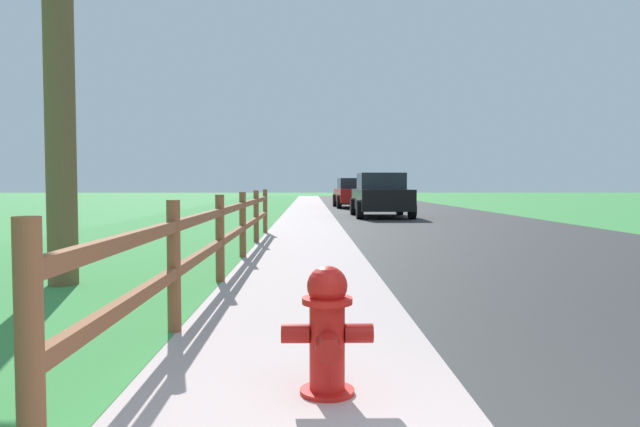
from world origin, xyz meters
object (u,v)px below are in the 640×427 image
at_px(parked_car_red, 356,193).
at_px(fire_hydrant, 327,330).
at_px(parked_suv_black, 381,195).
at_px(parked_car_beige, 350,191).

bearing_deg(parked_car_red, fire_hydrant, -94.79).
bearing_deg(fire_hydrant, parked_car_red, 85.21).
height_order(fire_hydrant, parked_suv_black, parked_suv_black).
height_order(parked_suv_black, parked_car_red, parked_suv_black).
xyz_separation_m(fire_hydrant, parked_car_beige, (2.52, 34.71, 0.37)).
bearing_deg(parked_car_beige, fire_hydrant, -94.15).
height_order(parked_suv_black, parked_car_beige, parked_suv_black).
distance_m(parked_suv_black, parked_car_beige, 16.20).
distance_m(parked_car_red, parked_car_beige, 7.33).
bearing_deg(parked_car_beige, parked_suv_black, -89.92).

